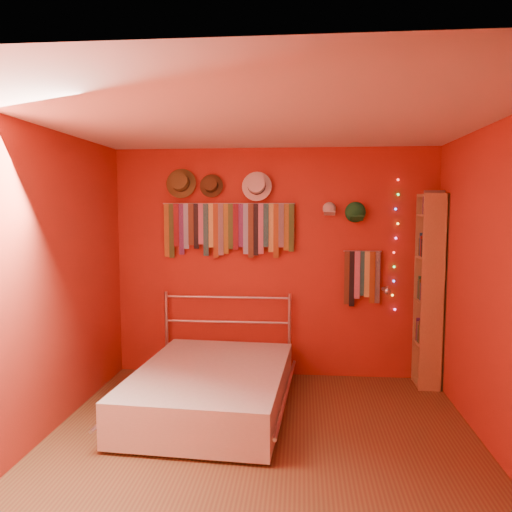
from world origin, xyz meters
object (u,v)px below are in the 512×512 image
(tie_rack, at_px, (228,227))
(bookshelf, at_px, (433,290))
(bed, at_px, (212,388))
(reading_lamp, at_px, (387,291))

(tie_rack, xyz_separation_m, bookshelf, (2.15, -0.15, -0.63))
(tie_rack, bearing_deg, bookshelf, -4.12)
(bookshelf, distance_m, bed, 2.46)
(reading_lamp, distance_m, bed, 2.04)
(bookshelf, bearing_deg, tie_rack, 175.88)
(bookshelf, height_order, bed, bookshelf)
(tie_rack, bearing_deg, reading_lamp, -5.98)
(tie_rack, distance_m, bed, 1.75)
(tie_rack, bearing_deg, bed, -90.63)
(bed, bearing_deg, tie_rack, 92.82)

